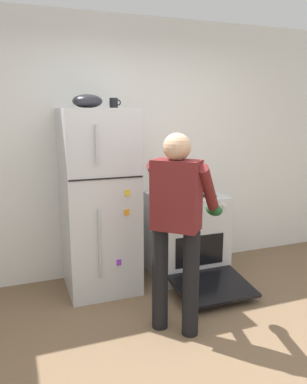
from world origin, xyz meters
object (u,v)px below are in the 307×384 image
pepper_mill (203,180)px  stove_range (187,236)px  refrigerator (99,202)px  person_cook (178,216)px  coffee_mug (114,103)px  mixing_bowl (87,101)px  red_pot (175,191)px

pepper_mill → stove_range: bearing=-144.0°
refrigerator → person_cook: size_ratio=1.11×
stove_range → refrigerator: bearing=178.9°
coffee_mug → mixing_bowl: (-0.26, -0.05, 0.01)m
mixing_bowl → refrigerator: bearing=-0.2°
stove_range → person_cook: size_ratio=0.75×
pepper_mill → coffee_mug: bearing=-172.0°
refrigerator → red_pot: refrigerator is taller
coffee_mug → pepper_mill: 1.36m
stove_range → mixing_bowl: 1.74m
pepper_mill → mixing_bowl: size_ratio=0.70×
stove_range → mixing_bowl: size_ratio=4.40×
refrigerator → stove_range: (0.94, -0.02, -0.46)m
stove_range → pepper_mill: 0.67m
person_cook → mixing_bowl: (-0.48, 0.96, 0.89)m
coffee_mug → person_cook: bearing=-77.7°
stove_range → coffee_mug: bearing=174.9°
stove_range → mixing_bowl: mixing_bowl is taller
coffee_mug → pepper_mill: (1.06, 0.15, -0.84)m
coffee_mug → pepper_mill: bearing=8.0°
person_cook → mixing_bowl: mixing_bowl is taller
person_cook → coffee_mug: bearing=102.3°
refrigerator → pepper_mill: 1.26m
red_pot → coffee_mug: coffee_mug is taller
person_cook → coffee_mug: coffee_mug is taller
refrigerator → mixing_bowl: size_ratio=6.51×
stove_range → coffee_mug: (-0.76, 0.07, 1.39)m
refrigerator → mixing_bowl: bearing=179.8°
stove_range → person_cook: person_cook is taller
refrigerator → person_cook: (0.40, -0.96, 0.06)m
red_pot → mixing_bowl: (-0.86, 0.05, 0.90)m
stove_range → red_pot: 0.54m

